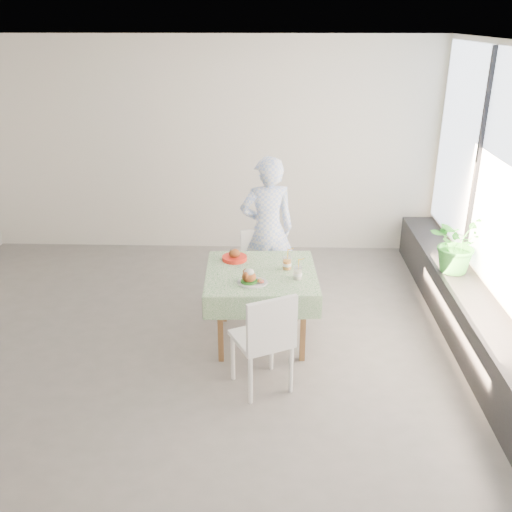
{
  "coord_description": "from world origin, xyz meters",
  "views": [
    {
      "loc": [
        0.87,
        -4.93,
        3.0
      ],
      "look_at": [
        0.7,
        0.07,
        0.88
      ],
      "focal_mm": 40.0,
      "sensor_mm": 36.0,
      "label": 1
    }
  ],
  "objects_px": {
    "main_dish": "(251,279)",
    "potted_plant": "(457,243)",
    "chair_far": "(261,283)",
    "diner": "(267,230)",
    "juice_cup_orange": "(287,264)",
    "chair_near": "(262,358)",
    "cafe_table": "(261,298)"
  },
  "relations": [
    {
      "from": "chair_far",
      "to": "chair_near",
      "type": "height_order",
      "value": "chair_near"
    },
    {
      "from": "juice_cup_orange",
      "to": "potted_plant",
      "type": "relative_size",
      "value": 0.4
    },
    {
      "from": "diner",
      "to": "chair_far",
      "type": "bearing_deg",
      "value": 57.84
    },
    {
      "from": "chair_far",
      "to": "diner",
      "type": "relative_size",
      "value": 0.51
    },
    {
      "from": "diner",
      "to": "juice_cup_orange",
      "type": "distance_m",
      "value": 0.88
    },
    {
      "from": "cafe_table",
      "to": "chair_far",
      "type": "xyz_separation_m",
      "value": [
        -0.01,
        0.75,
        -0.2
      ]
    },
    {
      "from": "cafe_table",
      "to": "potted_plant",
      "type": "distance_m",
      "value": 2.15
    },
    {
      "from": "juice_cup_orange",
      "to": "cafe_table",
      "type": "bearing_deg",
      "value": -164.55
    },
    {
      "from": "chair_near",
      "to": "diner",
      "type": "distance_m",
      "value": 1.8
    },
    {
      "from": "diner",
      "to": "potted_plant",
      "type": "bearing_deg",
      "value": 157.58
    },
    {
      "from": "juice_cup_orange",
      "to": "main_dish",
      "type": "bearing_deg",
      "value": -135.54
    },
    {
      "from": "chair_near",
      "to": "main_dish",
      "type": "xyz_separation_m",
      "value": [
        -0.12,
        0.53,
        0.5
      ]
    },
    {
      "from": "chair_far",
      "to": "diner",
      "type": "xyz_separation_m",
      "value": [
        0.06,
        0.18,
        0.57
      ]
    },
    {
      "from": "chair_near",
      "to": "main_dish",
      "type": "bearing_deg",
      "value": 102.83
    },
    {
      "from": "chair_near",
      "to": "juice_cup_orange",
      "type": "xyz_separation_m",
      "value": [
        0.22,
        0.86,
        0.51
      ]
    },
    {
      "from": "chair_far",
      "to": "diner",
      "type": "bearing_deg",
      "value": 71.71
    },
    {
      "from": "main_dish",
      "to": "potted_plant",
      "type": "relative_size",
      "value": 0.44
    },
    {
      "from": "chair_far",
      "to": "chair_near",
      "type": "relative_size",
      "value": 0.9
    },
    {
      "from": "chair_far",
      "to": "potted_plant",
      "type": "xyz_separation_m",
      "value": [
        2.04,
        -0.12,
        0.56
      ]
    },
    {
      "from": "juice_cup_orange",
      "to": "diner",
      "type": "bearing_deg",
      "value": 103.2
    },
    {
      "from": "chair_far",
      "to": "chair_near",
      "type": "bearing_deg",
      "value": -88.29
    },
    {
      "from": "cafe_table",
      "to": "potted_plant",
      "type": "xyz_separation_m",
      "value": [
        2.02,
        0.63,
        0.36
      ]
    },
    {
      "from": "chair_far",
      "to": "potted_plant",
      "type": "height_order",
      "value": "potted_plant"
    },
    {
      "from": "diner",
      "to": "main_dish",
      "type": "distance_m",
      "value": 1.2
    },
    {
      "from": "main_dish",
      "to": "potted_plant",
      "type": "xyz_separation_m",
      "value": [
        2.11,
        0.89,
        0.03
      ]
    },
    {
      "from": "main_dish",
      "to": "potted_plant",
      "type": "bearing_deg",
      "value": 22.93
    },
    {
      "from": "cafe_table",
      "to": "chair_far",
      "type": "relative_size",
      "value": 1.29
    },
    {
      "from": "chair_near",
      "to": "juice_cup_orange",
      "type": "distance_m",
      "value": 1.02
    },
    {
      "from": "juice_cup_orange",
      "to": "potted_plant",
      "type": "bearing_deg",
      "value": 17.61
    },
    {
      "from": "chair_far",
      "to": "juice_cup_orange",
      "type": "relative_size",
      "value": 3.32
    },
    {
      "from": "cafe_table",
      "to": "main_dish",
      "type": "distance_m",
      "value": 0.43
    },
    {
      "from": "cafe_table",
      "to": "juice_cup_orange",
      "type": "relative_size",
      "value": 4.29
    }
  ]
}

